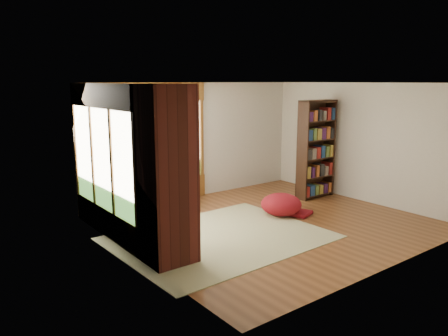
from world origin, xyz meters
TOP-DOWN VIEW (x-y plane):
  - floor at (0.00, 0.00)m, footprint 5.50×5.50m
  - ceiling at (0.00, 0.00)m, footprint 5.50×5.50m
  - wall_back at (0.00, 2.50)m, footprint 5.50×0.04m
  - wall_front at (0.00, -2.50)m, footprint 5.50×0.04m
  - wall_left at (-2.75, 0.00)m, footprint 0.04×5.00m
  - wall_right at (2.75, 0.00)m, footprint 0.04×5.00m
  - windows_back at (-1.20, 2.47)m, footprint 2.82×0.10m
  - windows_left at (-2.72, 1.20)m, footprint 0.10×2.62m
  - roller_blind at (-2.69, 2.03)m, footprint 0.03×0.72m
  - brick_chimney at (-2.40, -0.35)m, footprint 0.70×0.70m
  - sectional_sofa at (-1.95, 1.70)m, footprint 2.20×2.20m
  - area_rug at (-1.21, -0.06)m, footprint 3.56×2.76m
  - bookshelf at (2.14, 0.78)m, footprint 0.95×0.32m
  - pouf at (0.54, 0.24)m, footprint 0.87×0.87m
  - dog_tan at (-1.75, 1.68)m, footprint 1.07×0.83m
  - dog_brindle at (-2.14, 1.14)m, footprint 0.77×0.90m
  - throw_pillows at (-1.86, 1.75)m, footprint 1.98×1.68m

SIDE VIEW (x-z plane):
  - floor at x=0.00m, z-range 0.00..0.00m
  - area_rug at x=-1.21m, z-range 0.00..0.01m
  - pouf at x=0.54m, z-range 0.01..0.45m
  - sectional_sofa at x=-1.95m, z-range -0.10..0.70m
  - throw_pillows at x=-1.86m, z-range 0.52..0.97m
  - dog_brindle at x=-2.14m, z-range 0.54..0.98m
  - dog_tan at x=-1.75m, z-range 0.54..1.07m
  - bookshelf at x=2.14m, z-range 0.00..2.22m
  - wall_back at x=0.00m, z-range 0.00..2.60m
  - wall_front at x=0.00m, z-range 0.00..2.60m
  - wall_left at x=-2.75m, z-range 0.00..2.60m
  - wall_right at x=2.75m, z-range 0.00..2.60m
  - brick_chimney at x=-2.40m, z-range 0.00..2.60m
  - windows_back at x=-1.20m, z-range 0.40..2.30m
  - windows_left at x=-2.72m, z-range 0.40..2.30m
  - roller_blind at x=-2.69m, z-range 1.30..2.20m
  - ceiling at x=0.00m, z-range 2.60..2.60m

